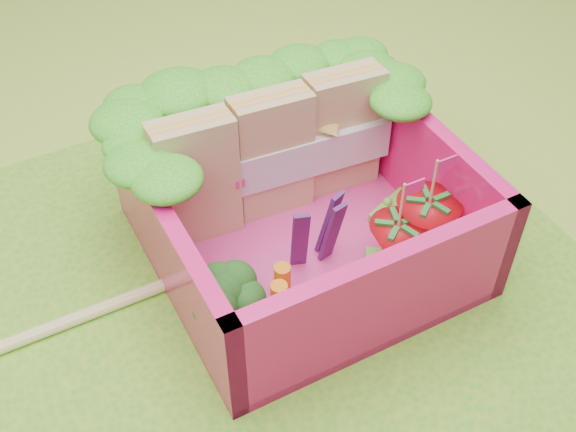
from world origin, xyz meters
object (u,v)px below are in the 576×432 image
Objects in this scene: strawberry_left at (395,245)px; bento_box at (302,207)px; broccoli at (224,301)px; chopsticks at (33,335)px; sandwich_stack at (273,154)px; strawberry_right at (425,226)px.

bento_box is at bearing 133.02° from strawberry_left.
strawberry_left is (0.80, -0.02, -0.06)m from broccoli.
broccoli is at bearing -27.38° from chopsticks.
broccoli is at bearing -131.53° from sandwich_stack.
broccoli reaches higher than chopsticks.
bento_box is 0.44m from strawberry_left.
bento_box is 2.48× the size of strawberry_right.
strawberry_left is at bearing -46.98° from bento_box.
broccoli is 0.80m from strawberry_left.
strawberry_right is at bearing 7.42° from strawberry_left.
chopsticks is at bearing 165.44° from strawberry_left.
bento_box is at bearing -3.75° from chopsticks.
sandwich_stack is at bearing 88.96° from bento_box.
strawberry_left is (0.29, -0.60, -0.18)m from sandwich_stack.
bento_box is 1.25m from chopsticks.
sandwich_stack reaches higher than strawberry_left.
chopsticks is (-1.51, 0.39, -0.16)m from strawberry_left.
bento_box is at bearing 29.77° from broccoli.
strawberry_left reaches higher than broccoli.
broccoli is at bearing 178.35° from strawberry_left.
strawberry_right is 0.21× the size of chopsticks.
strawberry_right is (0.97, -0.00, -0.04)m from broccoli.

